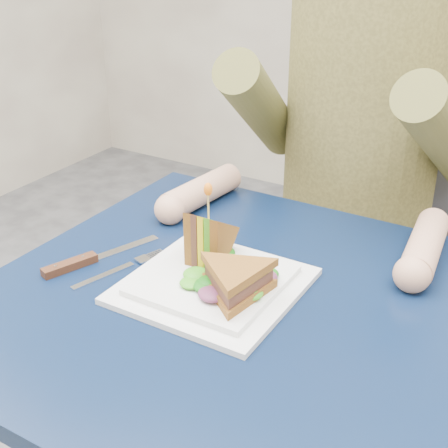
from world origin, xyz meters
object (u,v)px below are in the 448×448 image
Objects in this scene: chair at (363,237)px; sandwich_flat at (236,281)px; table at (231,337)px; sandwich_upright at (209,241)px; diner at (362,99)px; plate at (213,284)px; knife at (81,262)px; fork at (118,270)px.

chair is 4.78× the size of sandwich_flat.
chair reaches higher than table.
diner is at bearing 81.73° from sandwich_upright.
sandwich_upright is at bearing 142.43° from sandwich_flat.
plate is at bearing 176.63° from table.
table is at bearing -90.00° from chair.
sandwich_flat is 1.40× the size of sandwich_upright.
table is 0.60m from diner.
knife is (-0.27, -0.59, -0.18)m from diner.
chair is 0.74m from fork.
plate is 0.17m from fork.
sandwich_upright is at bearing 32.61° from fork.
sandwich_flat reaches higher than fork.
plate is 0.24m from knife.
fork is at bearing -170.15° from table.
fork is (-0.16, -0.04, -0.01)m from plate.
chair is 0.68m from plate.
sandwich_upright is (-0.09, 0.07, 0.01)m from sandwich_flat.
knife is (-0.27, -0.05, 0.09)m from table.
chair is 4.32× the size of knife.
table is at bearing -33.44° from sandwich_upright.
knife is at bearing -166.93° from fork.
diner reaches higher than table.
sandwich_flat is (0.06, -0.02, 0.04)m from plate.
diner is (-0.00, -0.11, 0.37)m from chair.
diner is 0.67m from knife.
plate reaches higher than table.
knife is (-0.07, -0.02, 0.00)m from fork.
diner is at bearing 86.23° from plate.
plate is at bearing 12.62° from fork.
chair is at bearing 83.25° from sandwich_upright.
sandwich_flat is at bearing -88.32° from chair.
table is at bearing 9.85° from fork.
sandwich_upright is 0.65× the size of knife.
sandwich_upright is at bearing -98.27° from diner.
knife is at bearing -110.80° from chair.
chair is 6.70× the size of sandwich_upright.
sandwich_flat reaches higher than table.
plate is (-0.04, -0.65, 0.20)m from chair.
table is at bearing 130.68° from sandwich_flat.
plate reaches higher than fork.
plate is at bearing -93.12° from chair.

